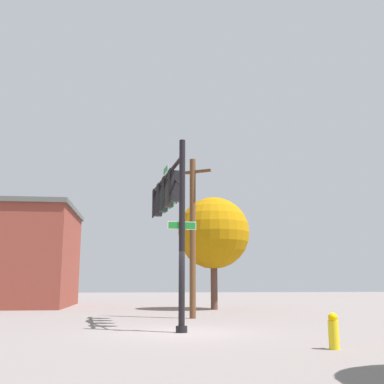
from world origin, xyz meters
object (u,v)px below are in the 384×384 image
at_px(fire_hydrant, 333,331).
at_px(signal_pole_assembly, 170,202).
at_px(tree_near, 214,233).
at_px(utility_pole, 193,233).
at_px(brick_building, 25,256).

bearing_deg(fire_hydrant, signal_pole_assembly, 27.93).
bearing_deg(fire_hydrant, tree_near, 0.42).
height_order(utility_pole, fire_hydrant, utility_pole).
height_order(utility_pole, brick_building, utility_pole).
xyz_separation_m(utility_pole, fire_hydrant, (-9.81, -2.14, -3.28)).
bearing_deg(signal_pole_assembly, brick_building, 30.35).
bearing_deg(tree_near, fire_hydrant, -179.58).
bearing_deg(tree_near, brick_building, 68.35).
relative_size(signal_pole_assembly, tree_near, 0.95).
relative_size(signal_pole_assembly, brick_building, 0.70).
bearing_deg(brick_building, tree_near, -111.65).
bearing_deg(brick_building, fire_hydrant, -150.38).
distance_m(tree_near, brick_building, 12.74).
relative_size(utility_pole, brick_building, 0.80).
bearing_deg(tree_near, utility_pole, 162.63).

